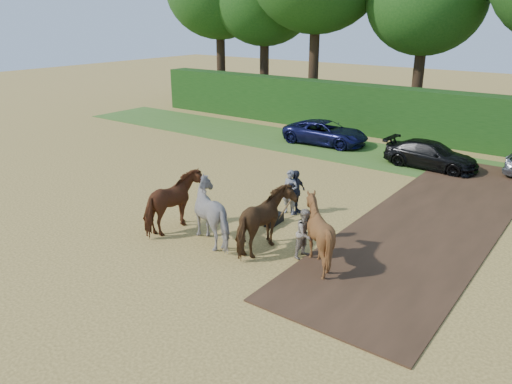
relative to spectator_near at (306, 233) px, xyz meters
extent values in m
plane|color=gold|center=(0.80, -1.66, -0.79)|extent=(120.00, 120.00, 0.00)
cube|color=#472D1C|center=(2.30, 5.34, -0.76)|extent=(4.50, 17.00, 0.05)
cube|color=#38601E|center=(0.80, 12.34, -0.77)|extent=(50.00, 5.00, 0.03)
cube|color=#14380F|center=(0.80, 16.84, 0.71)|extent=(46.00, 1.60, 3.00)
imported|color=tan|center=(0.00, 0.00, 0.00)|extent=(0.70, 0.85, 1.58)
imported|color=#242630|center=(-2.20, 2.87, 0.05)|extent=(0.62, 1.05, 1.68)
imported|color=maroon|center=(-4.67, -0.97, 0.23)|extent=(1.27, 2.48, 2.03)
imported|color=beige|center=(-2.94, -0.70, 0.23)|extent=(2.13, 1.87, 2.03)
imported|color=brown|center=(-1.22, -0.43, 0.23)|extent=(1.27, 2.48, 2.03)
imported|color=#5D3117|center=(0.51, -0.16, 0.23)|extent=(1.77, 1.96, 2.03)
cube|color=black|center=(-2.23, 1.53, -0.62)|extent=(0.40, 0.89, 0.34)
cube|color=brown|center=(-2.19, 0.96, -0.45)|extent=(0.19, 1.36, 0.10)
cylinder|color=brown|center=(-2.48, 2.05, -0.26)|extent=(0.26, 0.97, 0.71)
cylinder|color=brown|center=(-2.06, 2.08, -0.26)|extent=(0.12, 0.99, 0.71)
imported|color=gray|center=(-2.32, 2.69, 0.06)|extent=(0.65, 0.45, 1.70)
imported|color=#151641|center=(-6.46, 12.85, -0.11)|extent=(4.97, 2.51, 1.35)
imported|color=black|center=(-0.05, 11.76, -0.14)|extent=(4.56, 2.04, 1.30)
cylinder|color=#382616|center=(-20.20, 19.84, 2.14)|extent=(0.70, 0.70, 5.85)
cylinder|color=#382616|center=(-16.20, 20.34, 1.91)|extent=(0.70, 0.70, 5.40)
cylinder|color=#382616|center=(-11.20, 19.34, 2.47)|extent=(0.70, 0.70, 6.53)
cylinder|color=#382616|center=(-4.20, 20.84, 1.80)|extent=(0.70, 0.70, 5.17)
camera|label=1|loc=(7.07, -12.07, 6.32)|focal=35.00mm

